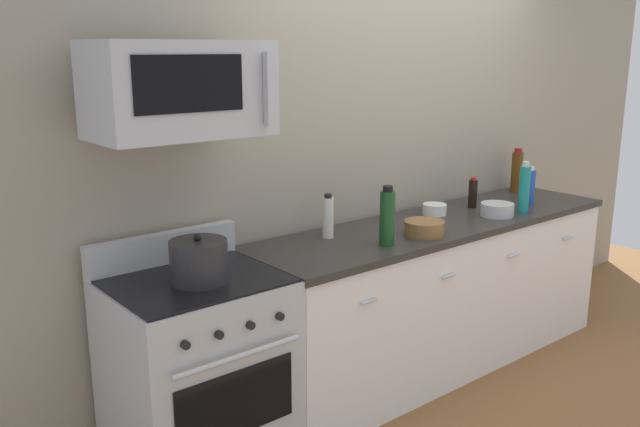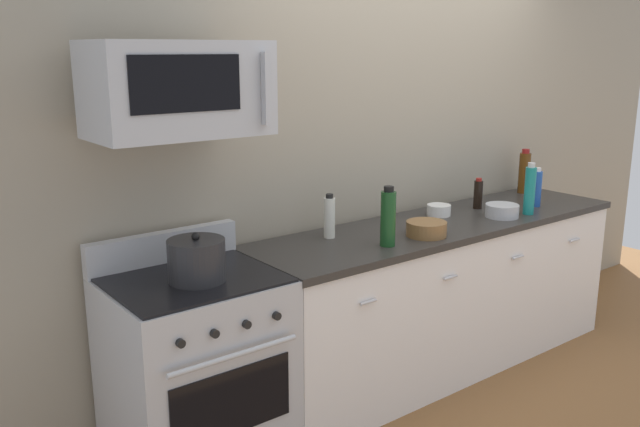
{
  "view_description": "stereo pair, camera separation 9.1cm",
  "coord_description": "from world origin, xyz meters",
  "views": [
    {
      "loc": [
        -3.01,
        -2.54,
        1.92
      ],
      "look_at": [
        -0.97,
        -0.05,
        1.12
      ],
      "focal_mm": 37.73,
      "sensor_mm": 36.0,
      "label": 1
    },
    {
      "loc": [
        -2.94,
        -2.6,
        1.92
      ],
      "look_at": [
        -0.97,
        -0.05,
        1.12
      ],
      "focal_mm": 37.73,
      "sensor_mm": 36.0,
      "label": 2
    }
  ],
  "objects": [
    {
      "name": "bowl_white_ceramic",
      "position": [
        0.08,
        0.12,
        0.96
      ],
      "size": [
        0.15,
        0.15,
        0.07
      ],
      "color": "white",
      "rests_on": "countertop_slab"
    },
    {
      "name": "bottle_wine_green",
      "position": [
        -0.61,
        -0.16,
        1.07
      ],
      "size": [
        0.08,
        0.08,
        0.31
      ],
      "color": "#19471E",
      "rests_on": "countertop_slab"
    },
    {
      "name": "bowl_wooden_salad",
      "position": [
        -0.32,
        -0.15,
        0.96
      ],
      "size": [
        0.22,
        0.22,
        0.08
      ],
      "color": "brown",
      "rests_on": "countertop_slab"
    },
    {
      "name": "range_oven",
      "position": [
        -1.65,
        0.0,
        0.47
      ],
      "size": [
        0.76,
        0.69,
        1.07
      ],
      "color": "#B7BABF",
      "rests_on": "ground_plane"
    },
    {
      "name": "ground_plane",
      "position": [
        0.0,
        0.0,
        0.0
      ],
      "size": [
        6.77,
        6.77,
        0.0
      ],
      "primitive_type": "plane",
      "color": "brown"
    },
    {
      "name": "counter_unit",
      "position": [
        -0.0,
        -0.0,
        0.46
      ],
      "size": [
        2.55,
        0.66,
        0.92
      ],
      "color": "white",
      "rests_on": "ground_plane"
    },
    {
      "name": "bottle_wine_amber",
      "position": [
        1.05,
        0.21,
        1.07
      ],
      "size": [
        0.08,
        0.08,
        0.31
      ],
      "color": "#59330F",
      "rests_on": "countertop_slab"
    },
    {
      "name": "bottle_sparkling_teal",
      "position": [
        0.55,
        -0.19,
        1.07
      ],
      "size": [
        0.07,
        0.07,
        0.32
      ],
      "color": "#197F7A",
      "rests_on": "countertop_slab"
    },
    {
      "name": "back_wall",
      "position": [
        0.0,
        0.41,
        1.35
      ],
      "size": [
        5.64,
        0.1,
        2.7
      ],
      "primitive_type": "cube",
      "color": "#9E937F",
      "rests_on": "ground_plane"
    },
    {
      "name": "bottle_vinegar_white",
      "position": [
        -0.76,
        0.14,
        1.03
      ],
      "size": [
        0.06,
        0.06,
        0.24
      ],
      "color": "silver",
      "rests_on": "countertop_slab"
    },
    {
      "name": "stockpot",
      "position": [
        -1.65,
        -0.05,
        1.02
      ],
      "size": [
        0.25,
        0.25,
        0.22
      ],
      "color": "#262628",
      "rests_on": "range_oven"
    },
    {
      "name": "bowl_steel_prep",
      "position": [
        0.36,
        -0.14,
        0.96
      ],
      "size": [
        0.2,
        0.2,
        0.08
      ],
      "color": "#B2B5BA",
      "rests_on": "countertop_slab"
    },
    {
      "name": "bottle_soy_sauce_dark",
      "position": [
        0.42,
        0.1,
        1.01
      ],
      "size": [
        0.06,
        0.06,
        0.2
      ],
      "color": "black",
      "rests_on": "countertop_slab"
    },
    {
      "name": "microwave",
      "position": [
        -1.65,
        0.05,
        1.75
      ],
      "size": [
        0.74,
        0.44,
        0.4
      ],
      "color": "#B7BABF"
    },
    {
      "name": "bottle_soda_blue",
      "position": [
        0.77,
        -0.09,
        1.04
      ],
      "size": [
        0.07,
        0.07,
        0.25
      ],
      "color": "#1E4CA5",
      "rests_on": "countertop_slab"
    }
  ]
}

